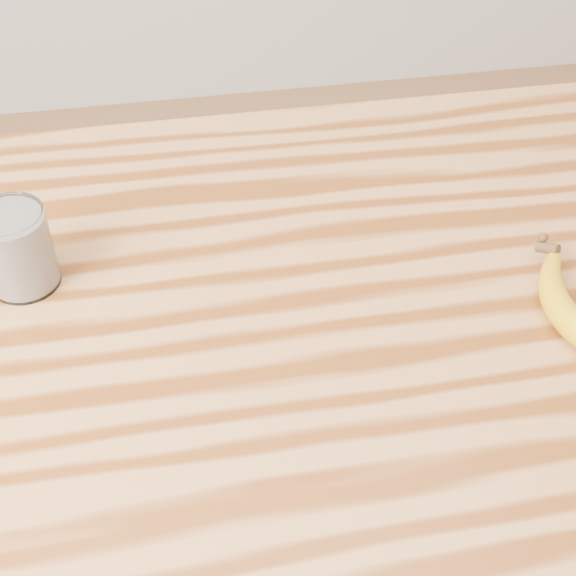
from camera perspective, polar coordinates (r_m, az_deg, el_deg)
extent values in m
cube|color=#AD743F|center=(0.92, -1.20, -1.80)|extent=(1.20, 0.80, 0.04)
cylinder|color=brown|center=(1.61, 16.48, -2.05)|extent=(0.06, 0.06, 0.86)
cylinder|color=white|center=(0.94, -18.72, 2.64)|extent=(0.08, 0.08, 0.10)
torus|color=white|center=(0.91, -19.41, 4.94)|extent=(0.08, 0.08, 0.00)
cylinder|color=white|center=(0.95, -18.69, 2.54)|extent=(0.07, 0.07, 0.09)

